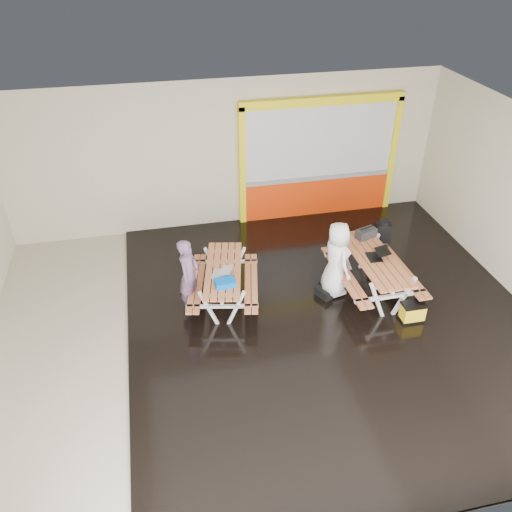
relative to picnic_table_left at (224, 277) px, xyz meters
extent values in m
cube|color=beige|center=(0.63, -0.94, -0.59)|extent=(10.00, 8.00, 0.01)
cube|color=white|center=(0.63, -0.94, 2.92)|extent=(10.00, 8.00, 0.01)
cube|color=beige|center=(0.63, 3.07, 1.16)|extent=(10.00, 0.01, 3.50)
cube|color=beige|center=(0.63, -4.94, 1.16)|extent=(10.00, 0.01, 3.50)
cube|color=black|center=(1.88, -0.94, -0.56)|extent=(7.50, 7.98, 0.05)
cube|color=#EC3809|center=(2.83, 2.99, -0.09)|extent=(3.60, 0.12, 1.00)
cube|color=gray|center=(2.83, 2.99, 0.44)|extent=(3.60, 0.14, 0.10)
cube|color=silver|center=(2.83, 3.00, 1.35)|extent=(3.60, 0.08, 1.72)
cube|color=yellow|center=(0.96, 2.98, 0.86)|extent=(0.14, 0.16, 2.90)
cube|color=yellow|center=(4.70, 2.98, 0.86)|extent=(0.14, 0.16, 2.90)
cube|color=yellow|center=(2.83, 2.98, 2.31)|extent=(3.88, 0.16, 0.20)
cube|color=#B0663D|center=(-0.27, 0.05, 0.16)|extent=(0.50, 1.89, 0.04)
cube|color=#B0663D|center=(-0.13, 0.03, 0.16)|extent=(0.50, 1.89, 0.04)
cube|color=#B0663D|center=(0.00, 0.00, 0.16)|extent=(0.50, 1.89, 0.04)
cube|color=#B0663D|center=(0.13, -0.03, 0.16)|extent=(0.50, 1.89, 0.04)
cube|color=#B0663D|center=(0.27, -0.05, 0.16)|extent=(0.50, 1.89, 0.04)
cube|color=white|center=(-0.39, -0.66, -0.18)|extent=(0.36, 0.13, 0.76)
cube|color=white|center=(0.10, -0.76, -0.18)|extent=(0.36, 0.13, 0.76)
cube|color=white|center=(-0.15, -0.71, -0.14)|extent=(1.29, 0.32, 0.06)
cube|color=white|center=(-0.15, -0.71, 0.11)|extent=(0.64, 0.19, 0.06)
cube|color=white|center=(-0.10, 0.76, -0.18)|extent=(0.36, 0.13, 0.76)
cube|color=white|center=(0.39, 0.66, -0.18)|extent=(0.36, 0.13, 0.76)
cube|color=white|center=(0.15, 0.71, -0.14)|extent=(1.29, 0.32, 0.06)
cube|color=white|center=(0.15, 0.71, 0.11)|extent=(0.64, 0.19, 0.06)
cube|color=white|center=(0.00, 0.00, -0.03)|extent=(0.37, 1.54, 0.06)
cube|color=#B0663D|center=(-0.58, 0.12, -0.13)|extent=(0.50, 1.89, 0.04)
cube|color=#B0663D|center=(-0.45, 0.09, -0.13)|extent=(0.50, 1.89, 0.04)
cube|color=#B0663D|center=(0.45, -0.09, -0.13)|extent=(0.50, 1.89, 0.04)
cube|color=#B0663D|center=(0.58, -0.12, -0.13)|extent=(0.50, 1.89, 0.04)
cube|color=#B0663D|center=(2.62, -0.35, 0.23)|extent=(0.17, 2.09, 0.04)
cube|color=#B0663D|center=(2.77, -0.34, 0.23)|extent=(0.17, 2.09, 0.04)
cube|color=#B0663D|center=(2.92, -0.34, 0.23)|extent=(0.17, 2.09, 0.04)
cube|color=#B0663D|center=(3.07, -0.34, 0.23)|extent=(0.17, 2.09, 0.04)
cube|color=#B0663D|center=(3.22, -0.33, 0.23)|extent=(0.17, 2.09, 0.04)
cube|color=white|center=(2.66, -1.14, -0.14)|extent=(0.39, 0.07, 0.84)
cube|color=white|center=(3.21, -1.13, -0.14)|extent=(0.39, 0.07, 0.84)
cube|color=white|center=(2.94, -1.14, -0.10)|extent=(1.43, 0.09, 0.06)
cube|color=white|center=(2.94, -1.14, 0.17)|extent=(0.71, 0.08, 0.06)
cube|color=white|center=(2.63, 0.45, -0.14)|extent=(0.39, 0.07, 0.84)
cube|color=white|center=(3.18, 0.46, -0.14)|extent=(0.39, 0.07, 0.84)
cube|color=white|center=(2.91, 0.45, -0.10)|extent=(1.43, 0.09, 0.06)
cube|color=white|center=(2.91, 0.45, 0.17)|extent=(0.71, 0.08, 0.06)
cube|color=white|center=(2.92, -0.34, 0.02)|extent=(0.10, 1.72, 0.06)
cube|color=#B0663D|center=(2.27, -0.35, -0.09)|extent=(0.16, 2.09, 0.04)
cube|color=#B0663D|center=(2.42, -0.35, -0.09)|extent=(0.16, 2.09, 0.04)
cube|color=#B0663D|center=(3.43, -0.33, -0.09)|extent=(0.16, 2.09, 0.04)
cube|color=#B0663D|center=(3.57, -0.33, -0.09)|extent=(0.16, 2.09, 0.04)
imported|color=#6A4D6E|center=(-0.66, -0.11, 0.21)|extent=(0.57, 0.64, 1.49)
imported|color=white|center=(2.15, -0.28, 0.28)|extent=(0.61, 0.82, 1.54)
cube|color=silver|center=(-0.11, -0.15, 0.19)|extent=(0.35, 0.40, 0.02)
cube|color=silver|center=(0.02, -0.22, 0.30)|extent=(0.34, 0.39, 0.06)
cube|color=silver|center=(0.01, -0.21, 0.30)|extent=(0.29, 0.34, 0.05)
cube|color=black|center=(2.90, -0.33, 0.26)|extent=(0.28, 0.37, 0.02)
cube|color=black|center=(3.06, -0.34, 0.38)|extent=(0.26, 0.37, 0.07)
cube|color=silver|center=(3.05, -0.34, 0.38)|extent=(0.22, 0.32, 0.06)
cube|color=blue|center=(-0.05, -0.50, 0.23)|extent=(0.38, 0.28, 0.11)
cube|color=black|center=(3.03, 0.41, 0.34)|extent=(0.47, 0.33, 0.19)
cylinder|color=black|center=(3.03, 0.41, 0.48)|extent=(0.31, 0.12, 0.03)
cube|color=black|center=(3.53, 0.65, 0.13)|extent=(0.34, 0.22, 0.47)
cylinder|color=black|center=(3.53, 0.65, 0.39)|extent=(0.22, 0.22, 0.12)
cube|color=black|center=(2.06, -0.28, -0.45)|extent=(0.57, 0.51, 0.17)
cube|color=black|center=(3.30, -1.36, -0.51)|extent=(0.44, 0.29, 0.04)
cube|color=yellow|center=(3.30, -1.36, -0.35)|extent=(0.41, 0.26, 0.32)
cube|color=black|center=(3.30, -1.36, -0.18)|extent=(0.44, 0.29, 0.03)
camera|label=1|loc=(-1.11, -7.98, 5.79)|focal=36.32mm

